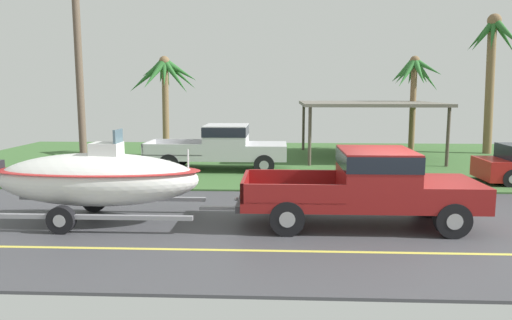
# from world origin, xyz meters

# --- Properties ---
(ground) EXTENTS (36.00, 22.00, 0.11)m
(ground) POSITION_xyz_m (0.00, 8.38, -0.01)
(ground) COLOR #424247
(pickup_truck_towing) EXTENTS (5.82, 2.12, 1.86)m
(pickup_truck_towing) POSITION_xyz_m (-0.83, 0.21, 1.04)
(pickup_truck_towing) COLOR maroon
(pickup_truck_towing) RESTS_ON ground
(boat_on_trailer) EXTENTS (6.24, 2.24, 2.32)m
(boat_on_trailer) POSITION_xyz_m (-7.61, 0.21, 1.09)
(boat_on_trailer) COLOR gray
(boat_on_trailer) RESTS_ON ground
(parked_pickup_background) EXTENTS (5.84, 2.09, 1.87)m
(parked_pickup_background) POSITION_xyz_m (-5.27, 7.95, 1.04)
(parked_pickup_background) COLOR silver
(parked_pickup_background) RESTS_ON ground
(carport_awning) EXTENTS (6.27, 5.88, 2.68)m
(carport_awning) POSITION_xyz_m (1.06, 11.90, 2.56)
(carport_awning) COLOR #4C4238
(carport_awning) RESTS_ON ground
(palm_tree_near_left) EXTENTS (2.60, 3.21, 6.98)m
(palm_tree_near_left) POSITION_xyz_m (7.45, 13.75, 4.98)
(palm_tree_near_left) COLOR brown
(palm_tree_near_left) RESTS_ON ground
(palm_tree_near_right) EXTENTS (2.58, 3.20, 4.97)m
(palm_tree_near_right) POSITION_xyz_m (3.74, 14.03, 3.86)
(palm_tree_near_right) COLOR brown
(palm_tree_near_right) RESTS_ON ground
(palm_tree_mid) EXTENTS (3.37, 2.75, 4.88)m
(palm_tree_mid) POSITION_xyz_m (-8.69, 12.19, 3.75)
(palm_tree_mid) COLOR brown
(palm_tree_mid) RESTS_ON ground
(utility_pole) EXTENTS (0.24, 1.80, 8.07)m
(utility_pole) POSITION_xyz_m (-9.70, 4.52, 4.19)
(utility_pole) COLOR brown
(utility_pole) RESTS_ON ground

